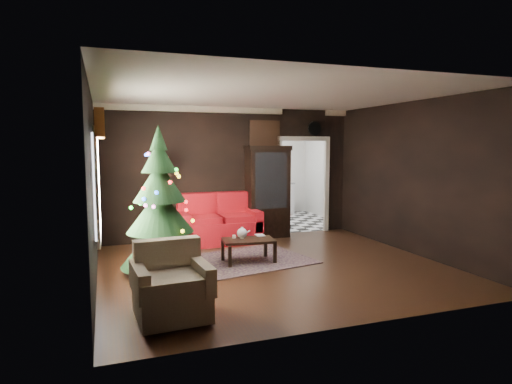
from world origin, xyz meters
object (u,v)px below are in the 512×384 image
object	(u,v)px
armchair	(171,281)
kitchen_table	(271,209)
teapot	(242,233)
wall_clock	(314,129)
floor_lamp	(162,205)
loveseat	(219,219)
christmas_tree	(160,207)
curio_cabinet	(268,194)
coffee_table	(248,250)

from	to	relation	value
armchair	kitchen_table	size ratio (longest dim) A/B	1.12
teapot	wall_clock	size ratio (longest dim) A/B	0.62
floor_lamp	armchair	world-z (taller)	floor_lamp
loveseat	christmas_tree	size ratio (longest dim) A/B	0.73
wall_clock	teapot	bearing A→B (deg)	-140.55
floor_lamp	teapot	xyz separation A→B (m)	(1.16, -1.52, -0.34)
curio_cabinet	coffee_table	bearing A→B (deg)	-119.67
floor_lamp	teapot	bearing A→B (deg)	-52.62
christmas_tree	kitchen_table	size ratio (longest dim) A/B	3.13
loveseat	kitchen_table	bearing A→B (deg)	42.51
christmas_tree	curio_cabinet	bearing A→B (deg)	38.59
floor_lamp	kitchen_table	world-z (taller)	floor_lamp
armchair	wall_clock	world-z (taller)	wall_clock
kitchen_table	curio_cabinet	bearing A→B (deg)	-114.44
kitchen_table	coffee_table	bearing A→B (deg)	-117.46
kitchen_table	wall_clock	bearing A→B (deg)	-66.25
armchair	loveseat	bearing A→B (deg)	63.68
curio_cabinet	wall_clock	xyz separation A→B (m)	(1.20, 0.18, 1.43)
wall_clock	kitchen_table	xyz separation A→B (m)	(-0.55, 1.25, -2.00)
armchair	coffee_table	bearing A→B (deg)	48.11
coffee_table	curio_cabinet	bearing A→B (deg)	60.33
christmas_tree	coffee_table	distance (m)	1.72
floor_lamp	kitchen_table	size ratio (longest dim) A/B	2.53
wall_clock	kitchen_table	world-z (taller)	wall_clock
teapot	loveseat	bearing A→B (deg)	90.49
loveseat	teapot	distance (m)	1.52
curio_cabinet	christmas_tree	bearing A→B (deg)	-141.41
teapot	wall_clock	xyz separation A→B (m)	(2.34, 1.92, 1.89)
christmas_tree	floor_lamp	bearing A→B (deg)	81.92
loveseat	coffee_table	world-z (taller)	loveseat
coffee_table	kitchen_table	size ratio (longest dim) A/B	1.15
christmas_tree	kitchen_table	world-z (taller)	christmas_tree
coffee_table	teapot	world-z (taller)	teapot
coffee_table	wall_clock	size ratio (longest dim) A/B	2.69
curio_cabinet	teapot	bearing A→B (deg)	-123.12
loveseat	wall_clock	world-z (taller)	wall_clock
curio_cabinet	kitchen_table	size ratio (longest dim) A/B	2.53
christmas_tree	loveseat	bearing A→B (deg)	52.34
christmas_tree	wall_clock	distance (m)	4.56
curio_cabinet	loveseat	bearing A→B (deg)	-169.17
loveseat	wall_clock	distance (m)	3.04
curio_cabinet	armchair	bearing A→B (deg)	-124.18
armchair	kitchen_table	distance (m)	6.31
curio_cabinet	kitchen_table	distance (m)	1.67
curio_cabinet	kitchen_table	bearing A→B (deg)	65.56
floor_lamp	armchair	size ratio (longest dim) A/B	2.25
floor_lamp	loveseat	bearing A→B (deg)	0.32
loveseat	kitchen_table	xyz separation A→B (m)	(1.80, 1.65, -0.12)
floor_lamp	teapot	world-z (taller)	floor_lamp
floor_lamp	armchair	xyz separation A→B (m)	(-0.38, -3.71, -0.37)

